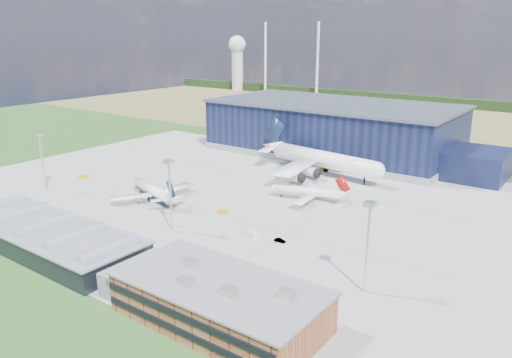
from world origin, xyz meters
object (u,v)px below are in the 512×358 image
Objects in this scene: light_mast_center at (170,184)px; gse_van_c at (253,235)px; airliner_red at (306,187)px; gse_tug_b at (222,211)px; ops_building at (220,301)px; car_b at (280,241)px; gse_cart_a at (273,177)px; gse_cart_b at (310,174)px; hangar at (337,131)px; airliner_navy at (153,185)px; light_mast_west at (41,153)px; airliner_widebody at (324,151)px; light_mast_east at (368,233)px; gse_van_a at (138,182)px; gse_van_b at (331,191)px; gse_tug_a at (84,177)px; car_a at (98,238)px; gse_tug_c at (323,169)px.

gse_van_c is (23.90, 10.32, -14.26)m from light_mast_center.
gse_tug_b is at bearing 42.83° from airliner_red.
ops_building reaches higher than car_b.
car_b is at bearing -9.62° from gse_tug_b.
gse_cart_a is 0.69× the size of gse_van_c.
gse_cart_b is at bearing 67.50° from gse_cart_a.
airliner_red is at bearing -70.96° from hangar.
light_mast_center reaches higher than airliner_navy.
ops_building is 13.67× the size of gse_cart_a.
airliner_widebody is at bearing 47.84° from light_mast_west.
light_mast_east reaches higher than gse_van_a.
gse_van_b is at bearing 7.57° from gse_cart_a.
gse_tug_a is (-65.92, -105.01, -10.87)m from hangar.
light_mast_west reaches higher than gse_cart_b.
ops_building is 1.34× the size of airliner_navy.
light_mast_east is 7.25× the size of car_a.
gse_tug_a is (-138.10, 19.80, -14.69)m from light_mast_east.
light_mast_center is at bearing 146.31° from ops_building.
airliner_widebody reaches higher than gse_tug_c.
gse_tug_a is at bearing -132.45° from airliner_widebody.
gse_van_b is at bearing 103.80° from ops_building.
light_mast_center is 77.15m from gse_tug_a.
gse_van_c is (93.90, 10.32, -14.26)m from light_mast_west.
hangar is 42.38× the size of gse_tug_c.
hangar reaches higher than airliner_widebody.
gse_tug_c is (-18.72, 28.26, -0.23)m from gse_van_b.
gse_tug_c is at bearing 123.86° from light_mast_east.
airliner_red is 41.38m from car_b.
gse_cart_a is 0.94× the size of car_b.
light_mast_west reaches higher than gse_cart_a.
light_mast_west is 1.00× the size of light_mast_center.
airliner_widebody is at bearing -6.28° from gse_cart_b.
gse_tug_a is at bearing -129.40° from gse_tug_c.
gse_cart_a is (38.62, 40.63, -0.50)m from gse_van_a.
airliner_navy is at bearing 23.25° from light_mast_west.
gse_cart_b is (30.78, 63.25, -4.97)m from airliner_navy.
gse_cart_b is 0.81× the size of car_b.
airliner_navy is at bearing -176.01° from gse_van_b.
gse_tug_b is at bearing 6.18° from gse_tug_a.
gse_van_c is at bearing -68.61° from gse_tug_c.
light_mast_west is 4.72× the size of gse_van_c.
light_mast_center is 68.95m from gse_van_b.
gse_van_c is (16.93, -74.68, -9.70)m from airliner_widebody.
airliner_red is 9.97× the size of gse_tug_b.
light_mast_east is at bearing 113.08° from airliner_red.
gse_van_b is (-43.02, 63.74, -14.46)m from light_mast_east.
airliner_widebody is at bearing 85.31° from light_mast_center.
airliner_widebody is 79.64m from gse_van_a.
car_b is (10.14, -50.92, -0.39)m from gse_van_b.
gse_van_c is at bearing -0.94° from gse_tug_a.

